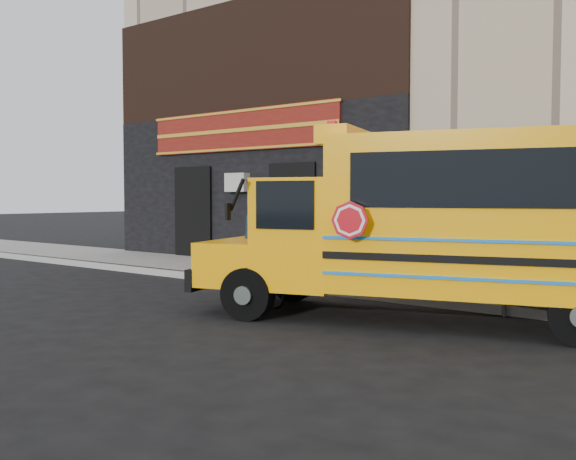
# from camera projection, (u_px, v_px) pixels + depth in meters

# --- Properties ---
(ground) EXTENTS (120.00, 120.00, 0.00)m
(ground) POSITION_uv_depth(u_px,v_px,m) (245.00, 315.00, 10.08)
(ground) COLOR black
(ground) RESTS_ON ground
(curb) EXTENTS (40.00, 0.20, 0.15)m
(curb) POSITION_uv_depth(u_px,v_px,m) (337.00, 291.00, 12.12)
(curb) COLOR #979792
(curb) RESTS_ON ground
(sidewalk) EXTENTS (40.00, 3.00, 0.15)m
(sidewalk) POSITION_uv_depth(u_px,v_px,m) (377.00, 283.00, 13.30)
(sidewalk) COLOR slate
(sidewalk) RESTS_ON ground
(building) EXTENTS (20.00, 10.70, 12.00)m
(building) POSITION_uv_depth(u_px,v_px,m) (492.00, 45.00, 18.01)
(building) COLOR tan
(building) RESTS_ON sidewalk
(school_bus) EXTENTS (7.22, 3.97, 2.92)m
(school_bus) POSITION_uv_depth(u_px,v_px,m) (448.00, 221.00, 9.46)
(school_bus) COLOR black
(school_bus) RESTS_ON ground
(sign_pole) EXTENTS (0.12, 0.24, 2.92)m
(sign_pole) POSITION_uv_depth(u_px,v_px,m) (506.00, 213.00, 9.88)
(sign_pole) COLOR #444C46
(sign_pole) RESTS_ON ground
(bicycle) EXTENTS (1.70, 0.88, 0.99)m
(bicycle) POSITION_uv_depth(u_px,v_px,m) (258.00, 276.00, 11.07)
(bicycle) COLOR black
(bicycle) RESTS_ON ground
(cyclist) EXTENTS (0.56, 0.76, 1.89)m
(cyclist) POSITION_uv_depth(u_px,v_px,m) (258.00, 250.00, 11.16)
(cyclist) COLOR black
(cyclist) RESTS_ON ground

